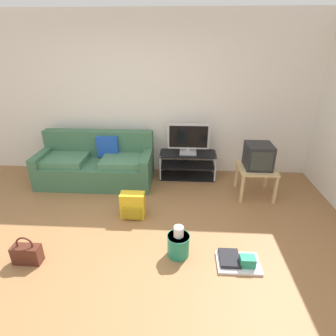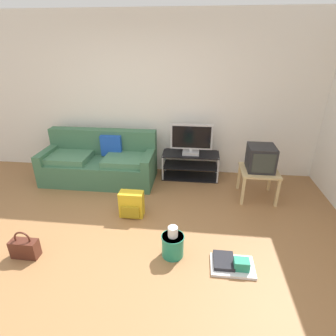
# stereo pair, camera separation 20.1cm
# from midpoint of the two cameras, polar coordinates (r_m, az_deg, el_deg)

# --- Properties ---
(ground_plane) EXTENTS (9.00, 9.80, 0.02)m
(ground_plane) POSITION_cam_midpoint_polar(r_m,az_deg,el_deg) (3.29, -13.36, -18.29)
(ground_plane) COLOR olive
(wall_back) EXTENTS (9.00, 0.10, 2.70)m
(wall_back) POSITION_cam_midpoint_polar(r_m,az_deg,el_deg) (4.88, -7.09, 14.56)
(wall_back) COLOR silver
(wall_back) RESTS_ON ground_plane
(couch) EXTENTS (1.89, 0.82, 0.83)m
(couch) POSITION_cam_midpoint_polar(r_m,az_deg,el_deg) (4.83, -15.87, 0.75)
(couch) COLOR #3D6B4C
(couch) RESTS_ON ground_plane
(tv_stand) EXTENTS (0.97, 0.42, 0.46)m
(tv_stand) POSITION_cam_midpoint_polar(r_m,az_deg,el_deg) (4.83, 2.92, 0.65)
(tv_stand) COLOR black
(tv_stand) RESTS_ON ground_plane
(flat_tv) EXTENTS (0.71, 0.22, 0.52)m
(flat_tv) POSITION_cam_midpoint_polar(r_m,az_deg,el_deg) (4.63, 3.05, 6.04)
(flat_tv) COLOR #B2B2B7
(flat_tv) RESTS_ON tv_stand
(side_table) EXTENTS (0.55, 0.55, 0.47)m
(side_table) POSITION_cam_midpoint_polar(r_m,az_deg,el_deg) (4.36, 16.79, -0.78)
(side_table) COLOR tan
(side_table) RESTS_ON ground_plane
(crt_tv) EXTENTS (0.38, 0.41, 0.37)m
(crt_tv) POSITION_cam_midpoint_polar(r_m,az_deg,el_deg) (4.28, 17.16, 2.40)
(crt_tv) COLOR #232326
(crt_tv) RESTS_ON side_table
(backpack) EXTENTS (0.33, 0.25, 0.37)m
(backpack) POSITION_cam_midpoint_polar(r_m,az_deg,el_deg) (3.80, -8.92, -7.79)
(backpack) COLOR gold
(backpack) RESTS_ON ground_plane
(handbag) EXTENTS (0.30, 0.13, 0.34)m
(handbag) POSITION_cam_midpoint_polar(r_m,az_deg,el_deg) (3.50, -29.01, -15.45)
(handbag) COLOR #4C2319
(handbag) RESTS_ON ground_plane
(cleaning_bucket) EXTENTS (0.26, 0.26, 0.38)m
(cleaning_bucket) POSITION_cam_midpoint_polar(r_m,az_deg,el_deg) (3.16, 0.30, -15.60)
(cleaning_bucket) COLOR #238466
(cleaning_bucket) RESTS_ON ground_plane
(floor_tray) EXTENTS (0.47, 0.34, 0.14)m
(floor_tray) POSITION_cam_midpoint_polar(r_m,az_deg,el_deg) (3.19, 12.62, -18.59)
(floor_tray) COLOR silver
(floor_tray) RESTS_ON ground_plane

